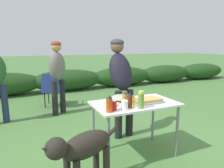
% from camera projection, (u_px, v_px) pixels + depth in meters
% --- Properties ---
extents(ground_plane, '(60.00, 60.00, 0.00)m').
position_uv_depth(ground_plane, '(134.00, 154.00, 2.75)').
color(ground_plane, '#4C7A3D').
extents(shrub_hedge, '(14.40, 0.90, 0.69)m').
position_uv_depth(shrub_hedge, '(68.00, 80.00, 6.66)').
color(shrub_hedge, '#1E4219').
rests_on(shrub_hedge, ground).
extents(folding_table, '(1.10, 0.64, 0.74)m').
position_uv_depth(folding_table, '(135.00, 108.00, 2.63)').
color(folding_table, white).
rests_on(folding_table, ground).
extents(food_tray, '(0.34, 0.25, 0.06)m').
position_uv_depth(food_tray, '(149.00, 100.00, 2.63)').
color(food_tray, '#9E9EA3').
rests_on(food_tray, folding_table).
extents(plate_stack, '(0.26, 0.26, 0.02)m').
position_uv_depth(plate_stack, '(108.00, 104.00, 2.50)').
color(plate_stack, white).
rests_on(plate_stack, folding_table).
extents(mixing_bowl, '(0.25, 0.25, 0.08)m').
position_uv_depth(mixing_bowl, '(121.00, 98.00, 2.70)').
color(mixing_bowl, '#ADBC99').
rests_on(mixing_bowl, folding_table).
extents(paper_cup_stack, '(0.08, 0.08, 0.11)m').
position_uv_depth(paper_cup_stack, '(125.00, 105.00, 2.32)').
color(paper_cup_stack, white).
rests_on(paper_cup_stack, folding_table).
extents(ketchup_bottle, '(0.07, 0.07, 0.14)m').
position_uv_depth(ketchup_bottle, '(114.00, 104.00, 2.30)').
color(ketchup_bottle, red).
rests_on(ketchup_bottle, folding_table).
extents(mustard_bottle, '(0.06, 0.06, 0.13)m').
position_uv_depth(mustard_bottle, '(132.00, 100.00, 2.50)').
color(mustard_bottle, yellow).
rests_on(mustard_bottle, folding_table).
extents(hot_sauce_bottle, '(0.07, 0.07, 0.20)m').
position_uv_depth(hot_sauce_bottle, '(109.00, 104.00, 2.23)').
color(hot_sauce_bottle, '#CC4214').
rests_on(hot_sauce_bottle, folding_table).
extents(bbq_sauce_bottle, '(0.06, 0.06, 0.19)m').
position_uv_depth(bbq_sauce_bottle, '(130.00, 100.00, 2.39)').
color(bbq_sauce_bottle, '#562314').
rests_on(bbq_sauce_bottle, folding_table).
extents(spice_jar, '(0.08, 0.08, 0.16)m').
position_uv_depth(spice_jar, '(125.00, 98.00, 2.53)').
color(spice_jar, '#B2893D').
rests_on(spice_jar, folding_table).
extents(relish_jar, '(0.07, 0.07, 0.21)m').
position_uv_depth(relish_jar, '(141.00, 100.00, 2.36)').
color(relish_jar, olive).
rests_on(relish_jar, folding_table).
extents(standing_person_in_olive_jacket, '(0.42, 0.52, 1.58)m').
position_uv_depth(standing_person_in_olive_jacket, '(121.00, 77.00, 3.22)').
color(standing_person_in_olive_jacket, black).
rests_on(standing_person_in_olive_jacket, ground).
extents(standing_person_with_beanie, '(0.47, 0.44, 1.57)m').
position_uv_depth(standing_person_with_beanie, '(57.00, 71.00, 4.22)').
color(standing_person_with_beanie, black).
rests_on(standing_person_with_beanie, ground).
extents(dog, '(0.85, 0.44, 0.71)m').
position_uv_depth(dog, '(83.00, 150.00, 1.92)').
color(dog, '#28231E').
rests_on(dog, ground).
extents(camp_chair_green_behind_table, '(0.63, 0.71, 0.83)m').
position_uv_depth(camp_chair_green_behind_table, '(53.00, 88.00, 4.83)').
color(camp_chair_green_behind_table, navy).
rests_on(camp_chair_green_behind_table, ground).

